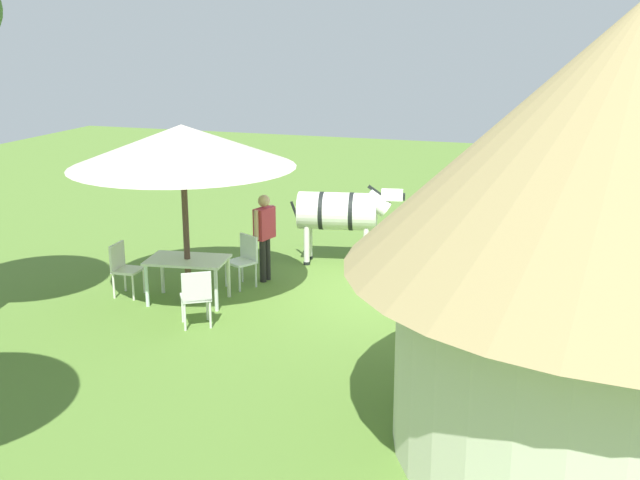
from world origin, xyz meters
The scene contains 11 objects.
ground_plane centered at (0.00, 0.00, 0.00)m, with size 36.00×36.00×0.00m, color #557A2F.
thatched_hut centered at (-3.43, 4.09, 2.63)m, with size 5.82×5.82×4.78m.
shade_umbrella centered at (3.07, 1.34, 2.59)m, with size 3.60×3.60×2.93m.
patio_dining_table centered at (3.07, 1.34, 0.65)m, with size 1.39×0.97×0.74m.
patio_chair_near_lawn centered at (2.52, 0.30, 0.52)m, with size 0.59×0.58×0.90m.
patio_chair_west_end centered at (4.25, 1.40, 0.52)m, with size 0.44×0.46×0.90m.
patio_chair_east_end centered at (2.42, 2.33, 0.52)m, with size 0.60×0.59×0.90m.
guest_beside_umbrella centered at (2.28, -0.07, 0.94)m, with size 0.29×0.55×1.57m.
standing_watcher centered at (-1.80, -2.64, 1.04)m, with size 0.44×0.53×1.73m.
zebra_nearest_camera centered at (-0.77, 0.01, 0.94)m, with size 1.15×2.24×1.48m.
zebra_by_umbrella centered at (1.33, -1.53, 1.01)m, with size 2.15×0.97×1.54m.
Camera 1 is at (-2.86, 12.42, 4.47)m, focal length 44.49 mm.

